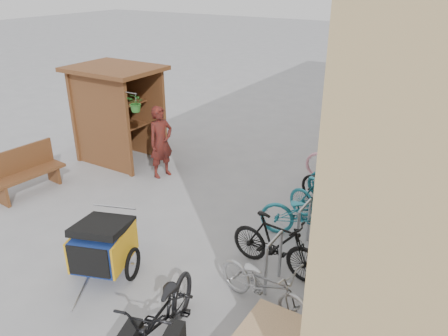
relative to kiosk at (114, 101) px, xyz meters
The scene contains 16 objects.
ground 4.39m from the kiosk, 37.02° to the right, with size 80.00×80.00×0.00m, color #9A9A9D.
kiosk is the anchor object (origin of this frame).
bike_rack 5.67m from the kiosk, ahead, with size 0.05×5.35×0.86m.
bench 2.68m from the kiosk, 99.43° to the right, with size 0.61×1.64×1.02m.
shopping_carts 7.51m from the kiosk, 32.72° to the left, with size 0.63×2.14×1.14m.
child_trailer 4.91m from the kiosk, 48.69° to the right, with size 1.12×1.73×1.00m.
cargo_bike 6.71m from the kiosk, 41.28° to the right, with size 1.22×2.10×1.04m.
person_kiosk 1.75m from the kiosk, ahead, with size 0.62×0.41×1.70m, color maroon.
bike_0 6.52m from the kiosk, 27.71° to the right, with size 0.56×1.60×0.84m, color #A4A5A8.
bike_1 5.94m from the kiosk, 21.07° to the right, with size 0.46×1.64×0.99m, color black.
bike_2 5.76m from the kiosk, ahead, with size 0.65×1.86×0.98m, color #207283.
bike_3 5.70m from the kiosk, ahead, with size 0.43×1.53×0.92m, color #207283.
bike_4 5.73m from the kiosk, ahead, with size 0.60×1.71×0.90m, color black.
bike_5 5.87m from the kiosk, ahead, with size 0.47×1.67×1.00m, color #207283.
bike_6 5.76m from the kiosk, 17.49° to the left, with size 0.65×1.87×0.98m, color pink.
bike_7 6.11m from the kiosk, 19.58° to the left, with size 0.45×1.60×0.96m, color #A4A5A8.
Camera 1 is at (4.52, -5.03, 4.44)m, focal length 35.00 mm.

